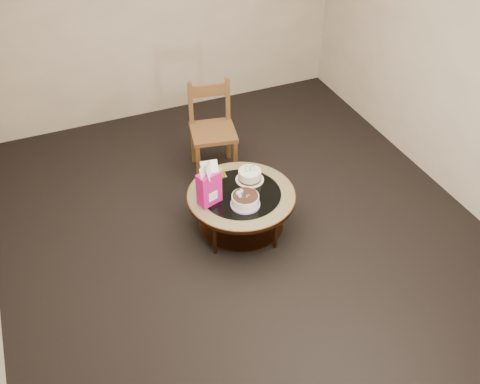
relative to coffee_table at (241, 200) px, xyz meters
name	(u,v)px	position (x,y,z in m)	size (l,w,h in m)	color
ground	(241,229)	(0.00, 0.00, -0.38)	(5.00, 5.00, 0.00)	black
room_walls	(242,88)	(0.00, 0.00, 1.16)	(4.52, 5.02, 2.61)	beige
coffee_table	(241,200)	(0.00, 0.00, 0.00)	(1.02, 1.02, 0.46)	#512C17
decorated_cake	(245,201)	(-0.03, -0.17, 0.13)	(0.27, 0.27, 0.16)	#B18FCA
cream_cake	(250,176)	(0.15, 0.15, 0.13)	(0.27, 0.27, 0.17)	silver
gift_bag	(209,184)	(-0.31, 0.00, 0.29)	(0.23, 0.20, 0.42)	#CE1370
pillar_candle	(219,174)	(-0.10, 0.32, 0.11)	(0.14, 0.14, 0.10)	#EAC360
dining_chair	(212,129)	(0.11, 1.05, 0.13)	(0.55, 0.55, 1.01)	brown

